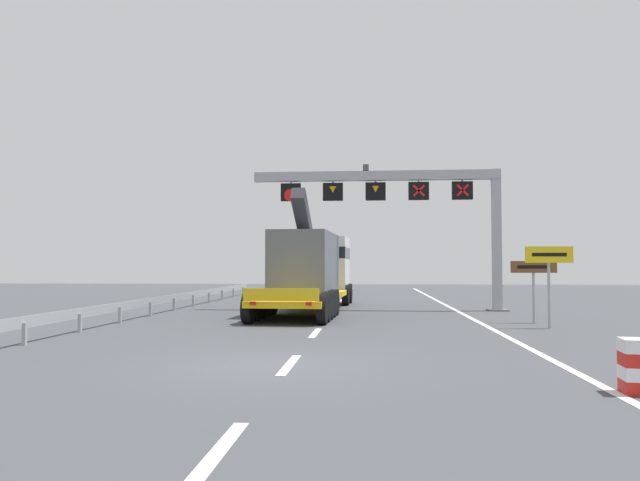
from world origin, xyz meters
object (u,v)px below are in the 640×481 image
object	(u,v)px
heavy_haul_truck_yellow	(314,268)
tourist_info_sign_brown	(534,275)
overhead_lane_gantry	(405,196)
exit_sign_yellow	(549,266)

from	to	relation	value
heavy_haul_truck_yellow	tourist_info_sign_brown	world-z (taller)	heavy_haul_truck_yellow
overhead_lane_gantry	heavy_haul_truck_yellow	size ratio (longest dim) A/B	0.84
tourist_info_sign_brown	overhead_lane_gantry	bearing A→B (deg)	125.75
overhead_lane_gantry	tourist_info_sign_brown	xyz separation A→B (m)	(4.32, -6.01, -3.66)
overhead_lane_gantry	heavy_haul_truck_yellow	xyz separation A→B (m)	(-4.38, 0.12, -3.41)
overhead_lane_gantry	exit_sign_yellow	bearing A→B (deg)	-61.25
overhead_lane_gantry	tourist_info_sign_brown	distance (m)	8.25
heavy_haul_truck_yellow	exit_sign_yellow	world-z (taller)	heavy_haul_truck_yellow
heavy_haul_truck_yellow	tourist_info_sign_brown	bearing A→B (deg)	-35.14
exit_sign_yellow	tourist_info_sign_brown	xyz separation A→B (m)	(-0.01, 1.89, -0.35)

